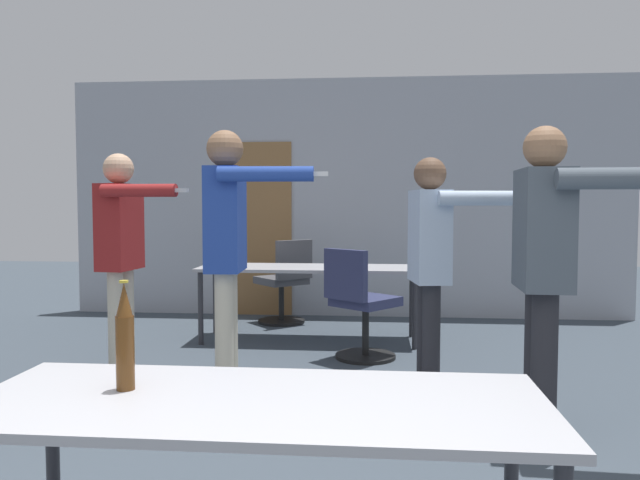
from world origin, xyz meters
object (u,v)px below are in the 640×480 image
object	(u,v)px
person_left_plaid	(228,236)
office_chair_side_rolled	(360,307)
person_near_casual	(122,241)
person_right_polo	(545,252)
person_center_tall	(431,253)
office_chair_far_right	(285,284)
beer_bottle	(125,338)

from	to	relation	value
person_left_plaid	office_chair_side_rolled	world-z (taller)	person_left_plaid
person_near_casual	person_right_polo	xyz separation A→B (m)	(2.87, -1.00, 0.01)
person_center_tall	office_chair_far_right	bearing A→B (deg)	-159.48
person_left_plaid	person_right_polo	distance (m)	2.00
person_near_casual	beer_bottle	world-z (taller)	person_near_casual
office_chair_side_rolled	office_chair_far_right	size ratio (longest dim) A/B	1.02
person_center_tall	office_chair_side_rolled	bearing A→B (deg)	-160.92
beer_bottle	person_right_polo	bearing A→B (deg)	42.42
office_chair_side_rolled	person_left_plaid	bearing A→B (deg)	-86.31
person_right_polo	beer_bottle	size ratio (longest dim) A/B	4.85
person_center_tall	beer_bottle	distance (m)	2.61
beer_bottle	person_center_tall	bearing A→B (deg)	62.75
office_chair_side_rolled	person_near_casual	bearing A→B (deg)	-119.55
person_left_plaid	office_chair_far_right	xyz separation A→B (m)	(-0.02, 2.69, -0.68)
person_near_casual	person_right_polo	distance (m)	3.04
person_right_polo	office_chair_far_right	world-z (taller)	person_right_polo
office_chair_side_rolled	person_right_polo	bearing A→B (deg)	-18.03
office_chair_side_rolled	office_chair_far_right	bearing A→B (deg)	159.20
person_near_casual	office_chair_far_right	distance (m)	2.47
person_right_polo	person_center_tall	distance (m)	0.91
beer_bottle	person_left_plaid	bearing A→B (deg)	94.49
office_chair_far_right	person_right_polo	bearing A→B (deg)	-99.94
person_left_plaid	person_near_casual	distance (m)	1.07
person_center_tall	office_chair_side_rolled	distance (m)	1.23
office_chair_far_right	beer_bottle	world-z (taller)	beer_bottle
person_left_plaid	person_right_polo	size ratio (longest dim) A/B	1.03
person_right_polo	beer_bottle	xyz separation A→B (m)	(-1.76, -1.61, -0.17)
office_chair_side_rolled	beer_bottle	world-z (taller)	beer_bottle
person_center_tall	person_right_polo	bearing A→B (deg)	30.46
person_right_polo	office_chair_side_rolled	bearing A→B (deg)	-144.70
person_left_plaid	person_near_casual	size ratio (longest dim) A/B	1.06
person_near_casual	office_chair_side_rolled	xyz separation A→B (m)	(1.79, 0.69, -0.59)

